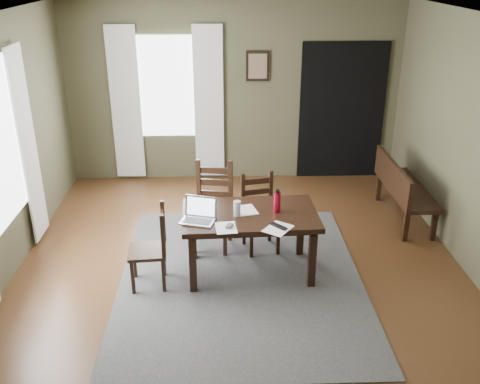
{
  "coord_description": "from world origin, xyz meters",
  "views": [
    {
      "loc": [
        -0.18,
        -4.95,
        3.2
      ],
      "look_at": [
        0.0,
        0.3,
        0.9
      ],
      "focal_mm": 40.0,
      "sensor_mm": 36.0,
      "label": 1
    }
  ],
  "objects_px": {
    "dining_table": "(250,220)",
    "water_bottle": "(277,202)",
    "laptop": "(199,215)",
    "chair_back_left": "(213,207)",
    "chair_end": "(152,248)",
    "chair_back_right": "(260,214)",
    "bench": "(401,185)"
  },
  "relations": [
    {
      "from": "dining_table",
      "to": "water_bottle",
      "type": "relative_size",
      "value": 5.72
    },
    {
      "from": "laptop",
      "to": "chair_back_left",
      "type": "bearing_deg",
      "value": 96.62
    },
    {
      "from": "dining_table",
      "to": "chair_back_left",
      "type": "xyz_separation_m",
      "value": [
        -0.41,
        0.62,
        -0.13
      ]
    },
    {
      "from": "chair_end",
      "to": "water_bottle",
      "type": "relative_size",
      "value": 3.46
    },
    {
      "from": "laptop",
      "to": "water_bottle",
      "type": "bearing_deg",
      "value": 27.09
    },
    {
      "from": "chair_back_left",
      "to": "chair_back_right",
      "type": "height_order",
      "value": "chair_back_left"
    },
    {
      "from": "dining_table",
      "to": "laptop",
      "type": "xyz_separation_m",
      "value": [
        -0.53,
        -0.14,
        0.15
      ]
    },
    {
      "from": "chair_end",
      "to": "laptop",
      "type": "xyz_separation_m",
      "value": [
        0.5,
        0.07,
        0.35
      ]
    },
    {
      "from": "dining_table",
      "to": "chair_back_left",
      "type": "height_order",
      "value": "chair_back_left"
    },
    {
      "from": "chair_back_left",
      "to": "laptop",
      "type": "relative_size",
      "value": 2.59
    },
    {
      "from": "chair_back_left",
      "to": "chair_end",
      "type": "bearing_deg",
      "value": -116.95
    },
    {
      "from": "bench",
      "to": "dining_table",
      "type": "bearing_deg",
      "value": 121.64
    },
    {
      "from": "laptop",
      "to": "water_bottle",
      "type": "xyz_separation_m",
      "value": [
        0.82,
        0.16,
        0.06
      ]
    },
    {
      "from": "chair_back_left",
      "to": "dining_table",
      "type": "bearing_deg",
      "value": -47.17
    },
    {
      "from": "chair_back_right",
      "to": "dining_table",
      "type": "bearing_deg",
      "value": -117.67
    },
    {
      "from": "chair_end",
      "to": "bench",
      "type": "distance_m",
      "value": 3.41
    },
    {
      "from": "chair_end",
      "to": "chair_back_left",
      "type": "bearing_deg",
      "value": 138.44
    },
    {
      "from": "chair_end",
      "to": "dining_table",
      "type": "bearing_deg",
      "value": 96.95
    },
    {
      "from": "bench",
      "to": "chair_back_right",
      "type": "bearing_deg",
      "value": 110.69
    },
    {
      "from": "chair_end",
      "to": "bench",
      "type": "bearing_deg",
      "value": 110.68
    },
    {
      "from": "chair_back_left",
      "to": "laptop",
      "type": "height_order",
      "value": "chair_back_left"
    },
    {
      "from": "chair_back_left",
      "to": "laptop",
      "type": "xyz_separation_m",
      "value": [
        -0.13,
        -0.76,
        0.28
      ]
    },
    {
      "from": "chair_end",
      "to": "bench",
      "type": "xyz_separation_m",
      "value": [
        3.08,
        1.48,
        0.04
      ]
    },
    {
      "from": "chair_back_left",
      "to": "bench",
      "type": "relative_size",
      "value": 0.73
    },
    {
      "from": "dining_table",
      "to": "water_bottle",
      "type": "bearing_deg",
      "value": 1.1
    },
    {
      "from": "bench",
      "to": "chair_back_left",
      "type": "bearing_deg",
      "value": 104.6
    },
    {
      "from": "dining_table",
      "to": "bench",
      "type": "bearing_deg",
      "value": 29.02
    },
    {
      "from": "chair_back_right",
      "to": "bench",
      "type": "xyz_separation_m",
      "value": [
        1.9,
        0.72,
        0.03
      ]
    },
    {
      "from": "laptop",
      "to": "water_bottle",
      "type": "height_order",
      "value": "water_bottle"
    },
    {
      "from": "chair_back_left",
      "to": "bench",
      "type": "xyz_separation_m",
      "value": [
        2.45,
        0.64,
        -0.03
      ]
    },
    {
      "from": "bench",
      "to": "water_bottle",
      "type": "relative_size",
      "value": 5.55
    },
    {
      "from": "dining_table",
      "to": "chair_back_right",
      "type": "height_order",
      "value": "chair_back_right"
    }
  ]
}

